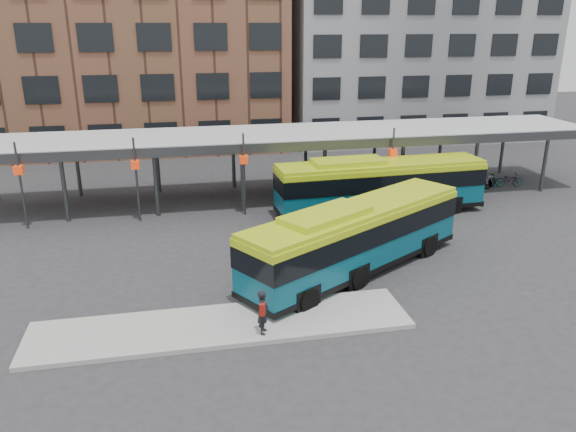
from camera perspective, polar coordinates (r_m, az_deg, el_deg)
The scene contains 9 objects.
ground at distance 24.90m, azimuth 5.45°, elevation -6.50°, with size 120.00×120.00×0.00m, color #28282B.
boarding_island at distance 21.31m, azimuth -6.70°, elevation -10.98°, with size 14.00×3.00×0.18m, color gray.
canopy at distance 35.60m, azimuth -0.44°, elevation 8.09°, with size 40.00×6.53×4.80m.
building_brick at distance 53.52m, azimuth -15.85°, elevation 18.76°, with size 26.00×14.00×22.00m, color brown.
building_grey at distance 58.07m, azimuth 12.17°, elevation 18.03°, with size 24.00×14.00×20.00m, color slate.
bus_front at distance 25.09m, azimuth 6.88°, elevation -2.04°, with size 11.63×8.45×3.32m.
bus_rear at distance 33.17m, azimuth 9.27°, elevation 3.19°, with size 12.35×3.22×3.38m.
pedestrian at distance 20.16m, azimuth -2.54°, elevation -9.69°, with size 0.55×0.69×1.66m.
bike_rack at distance 40.24m, azimuth 18.73°, elevation 3.34°, with size 6.41×1.44×1.00m.
Camera 1 is at (-6.76, -21.42, 10.74)m, focal length 35.00 mm.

